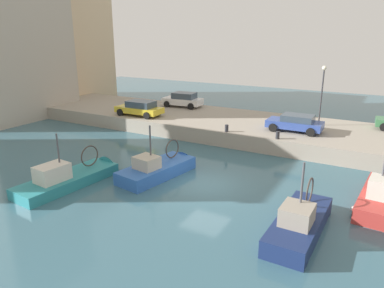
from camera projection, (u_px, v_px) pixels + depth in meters
The scene contains 14 objects.
water_surface at pixel (206, 184), 21.22m from camera, with size 80.00×80.00×0.00m, color #386070.
quay_wall at pixel (268, 130), 30.62m from camera, with size 9.00×56.00×1.20m, color #9E9384.
fishing_boat_teal at pixel (74, 181), 21.38m from camera, with size 7.09×2.72×4.14m.
fishing_boat_blue at pixel (161, 173), 22.71m from camera, with size 6.24×2.95×4.24m.
fishing_boat_red at pixel (379, 201), 18.82m from camera, with size 6.34×2.19×4.93m.
fishing_boat_navy at pixel (301, 227), 16.31m from camera, with size 6.26×2.10×4.21m.
parked_car_blue at pixel (295, 123), 27.86m from camera, with size 2.08×4.17×1.31m.
parked_car_yellow at pixel (140, 108), 33.17m from camera, with size 2.13×4.40×1.37m.
parked_car_white at pixel (183, 100), 37.05m from camera, with size 2.28×4.12×1.48m.
mooring_bollard_mid at pixel (278, 135), 25.97m from camera, with size 0.28×0.28×0.55m, color #2D2D33.
mooring_bollard_north at pixel (227, 128), 27.84m from camera, with size 0.28×0.28×0.55m, color #2D2D33.
quay_streetlamp at pixel (323, 86), 28.97m from camera, with size 0.36×0.36×4.83m.
waterfront_building_west at pixel (62, 40), 45.59m from camera, with size 9.98×8.95×15.22m.
waterfront_building_west_mid at pixel (2, 18), 35.62m from camera, with size 10.99×8.38×19.76m.
Camera 1 is at (-17.46, -8.87, 8.54)m, focal length 33.84 mm.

